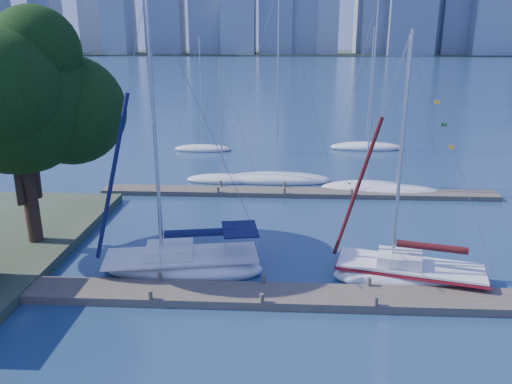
{
  "coord_description": "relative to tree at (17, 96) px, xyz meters",
  "views": [
    {
      "loc": [
        0.8,
        -20.49,
        11.72
      ],
      "look_at": [
        -0.52,
        4.0,
        3.97
      ],
      "focal_mm": 35.0,
      "sensor_mm": 36.0,
      "label": 1
    }
  ],
  "objects": [
    {
      "name": "far_shore",
      "position": [
        13.1,
        314.91,
        -8.69
      ],
      "size": [
        800.0,
        100.0,
        1.5
      ],
      "primitive_type": "cube",
      "color": "#38472D",
      "rests_on": "ground"
    },
    {
      "name": "bg_boat_6",
      "position": [
        5.49,
        25.69,
        -8.45
      ],
      "size": [
        6.26,
        3.22,
        11.87
      ],
      "rotation": [
        0.0,
        0.0,
        -0.22
      ],
      "color": "silver",
      "rests_on": "ground"
    },
    {
      "name": "bg_boat_7",
      "position": [
        22.88,
        27.31,
        -8.42
      ],
      "size": [
        7.95,
        4.95,
        12.85
      ],
      "rotation": [
        0.0,
        0.0,
        0.37
      ],
      "color": "silver",
      "rests_on": "ground"
    },
    {
      "name": "sailboat_navy",
      "position": [
        8.84,
        -2.49,
        -7.56
      ],
      "size": [
        8.68,
        4.12,
        14.2
      ],
      "rotation": [
        0.0,
        0.0,
        0.17
      ],
      "color": "silver",
      "rests_on": "ground"
    },
    {
      "name": "ground",
      "position": [
        13.1,
        -5.09,
        -8.69
      ],
      "size": [
        700.0,
        700.0,
        0.0
      ],
      "primitive_type": "plane",
      "color": "#172E4A",
      "rests_on": "ground"
    },
    {
      "name": "tree",
      "position": [
        0.0,
        0.0,
        0.0
      ],
      "size": [
        10.46,
        9.51,
        13.18
      ],
      "color": "black",
      "rests_on": "ground"
    },
    {
      "name": "bg_boat_4",
      "position": [
        22.71,
        11.57,
        -8.45
      ],
      "size": [
        6.81,
        2.28,
        12.08
      ],
      "rotation": [
        0.0,
        0.0,
        -0.04
      ],
      "color": "silver",
      "rests_on": "ground"
    },
    {
      "name": "bg_boat_2",
      "position": [
        13.46,
        14.36,
        -8.4
      ],
      "size": [
        9.16,
        2.91,
        15.75
      ],
      "rotation": [
        0.0,
        0.0,
        -0.06
      ],
      "color": "silver",
      "rests_on": "ground"
    },
    {
      "name": "bg_boat_3",
      "position": [
        20.48,
        12.18,
        -8.39
      ],
      "size": [
        7.37,
        4.79,
        14.67
      ],
      "rotation": [
        0.0,
        0.0,
        0.38
      ],
      "color": "silver",
      "rests_on": "ground"
    },
    {
      "name": "near_dock",
      "position": [
        13.1,
        -5.09,
        -8.49
      ],
      "size": [
        26.0,
        2.0,
        0.4
      ],
      "primitive_type": "cube",
      "color": "#463F33",
      "rests_on": "ground"
    },
    {
      "name": "bg_boat_1",
      "position": [
        8.92,
        14.18,
        -8.47
      ],
      "size": [
        6.25,
        3.62,
        10.36
      ],
      "rotation": [
        0.0,
        0.0,
        -0.31
      ],
      "color": "silver",
      "rests_on": "ground"
    },
    {
      "name": "far_dock",
      "position": [
        15.1,
        10.91,
        -8.51
      ],
      "size": [
        30.0,
        1.8,
        0.36
      ],
      "primitive_type": "cube",
      "color": "#463F33",
      "rests_on": "ground"
    },
    {
      "name": "sailboat_maroon",
      "position": [
        20.29,
        -2.79,
        -7.65
      ],
      "size": [
        7.9,
        4.23,
        12.5
      ],
      "rotation": [
        0.0,
        0.0,
        -0.25
      ],
      "color": "silver",
      "rests_on": "ground"
    }
  ]
}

